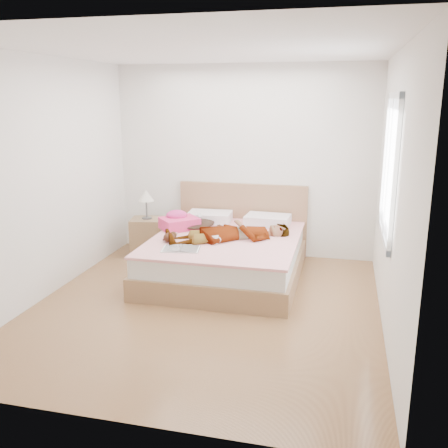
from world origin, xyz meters
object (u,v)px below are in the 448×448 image
(bed, at_px, (227,253))
(coffee_mug, at_px, (215,239))
(nightstand, at_px, (148,234))
(woman, at_px, (230,230))
(plush_toy, at_px, (170,237))
(towel, at_px, (179,221))
(phone, at_px, (200,215))
(magazine, at_px, (181,249))

(bed, bearing_deg, coffee_mug, -98.90)
(nightstand, bearing_deg, woman, -24.89)
(plush_toy, xyz_separation_m, nightstand, (-0.67, 0.92, -0.26))
(towel, bearing_deg, plush_toy, -81.63)
(phone, xyz_separation_m, magazine, (0.07, -0.98, -0.16))
(coffee_mug, bearing_deg, woman, 64.90)
(bed, bearing_deg, nightstand, 158.61)
(phone, bearing_deg, magazine, -113.85)
(phone, relative_size, magazine, 0.19)
(bed, relative_size, coffee_mug, 15.93)
(coffee_mug, relative_size, plush_toy, 0.60)
(woman, xyz_separation_m, nightstand, (-1.32, 0.61, -0.31))
(bed, height_order, towel, bed)
(plush_toy, bearing_deg, towel, 98.37)
(towel, height_order, plush_toy, towel)
(phone, distance_m, bed, 0.66)
(bed, bearing_deg, phone, 147.43)
(towel, distance_m, magazine, 0.92)
(woman, relative_size, towel, 2.66)
(phone, relative_size, nightstand, 0.10)
(towel, distance_m, nightstand, 0.73)
(woman, distance_m, bed, 0.37)
(plush_toy, bearing_deg, woman, 24.97)
(phone, height_order, towel, towel)
(magazine, bearing_deg, towel, 109.84)
(phone, xyz_separation_m, bed, (0.44, -0.28, -0.40))
(coffee_mug, relative_size, nightstand, 0.14)
(towel, distance_m, plush_toy, 0.60)
(phone, xyz_separation_m, towel, (-0.25, -0.12, -0.07))
(phone, bearing_deg, towel, 177.61)
(coffee_mug, bearing_deg, phone, 119.90)
(bed, xyz_separation_m, nightstand, (-1.26, 0.49, 0.03))
(magazine, relative_size, coffee_mug, 3.50)
(nightstand, bearing_deg, plush_toy, -54.18)
(woman, bearing_deg, magazine, -64.57)
(woman, bearing_deg, phone, -156.32)
(phone, height_order, bed, bed)
(phone, relative_size, towel, 0.15)
(woman, distance_m, nightstand, 1.49)
(phone, bearing_deg, woman, -66.32)
(phone, bearing_deg, nightstand, 137.76)
(woman, height_order, magazine, woman)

